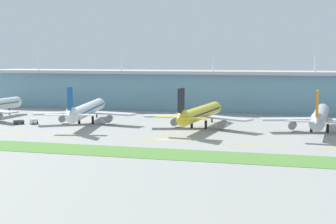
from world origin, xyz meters
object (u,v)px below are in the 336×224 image
Objects in this scene: pushback_tug at (19,122)px; baggage_cart at (34,121)px; airliner_near_middle at (86,110)px; airliner_center at (200,113)px; airliner_far_middle at (320,116)px.

pushback_tug is 1.23× the size of baggage_cart.
airliner_near_middle is 1.12× the size of airliner_center.
airliner_center reaches higher than baggage_cart.
airliner_near_middle reaches higher than baggage_cart.
pushback_tug is at bearing -173.16° from airliner_center.
airliner_center is at bearing 6.84° from pushback_tug.
airliner_center is at bearing 5.89° from baggage_cart.
airliner_center is 0.96× the size of airliner_far_middle.
airliner_center is at bearing -178.35° from airliner_far_middle.
pushback_tug is (-29.11, -10.79, -5.35)m from airliner_near_middle.
baggage_cart is (6.61, 2.09, 0.16)m from pushback_tug.
pushback_tug is at bearing -159.65° from airliner_near_middle.
airliner_far_middle reaches higher than baggage_cart.
airliner_far_middle is at bearing 4.89° from pushback_tug.
airliner_center is 83.90m from pushback_tug.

